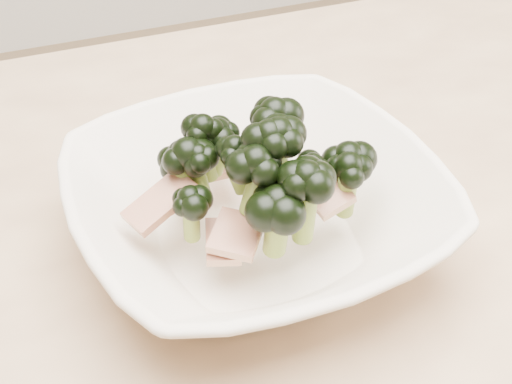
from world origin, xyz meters
The scene contains 2 objects.
dining_table centered at (0.00, 0.00, 0.65)m, with size 1.20×0.80×0.75m.
broccoli_dish centered at (-0.06, 0.01, 0.79)m, with size 0.29×0.29×0.13m.
Camera 1 is at (-0.21, -0.38, 1.13)m, focal length 50.00 mm.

